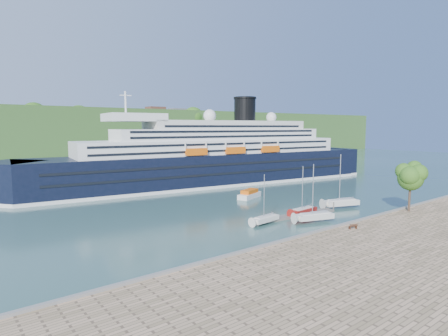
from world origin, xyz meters
TOP-DOWN VIEW (x-y plane):
  - ground at (0.00, 0.00)m, footprint 400.00×400.00m
  - far_hillside at (0.00, 145.00)m, footprint 400.00×50.00m
  - quay_coping at (0.00, -0.20)m, footprint 220.00×0.50m
  - cruise_ship at (8.86, 50.78)m, footprint 110.84×30.24m
  - park_bench at (-3.41, -2.32)m, footprint 1.46×0.98m
  - promenade_tree at (14.74, -1.78)m, footprint 5.90×5.90m
  - floating_pontoon at (-0.81, 10.77)m, footprint 17.44×3.84m
  - sailboat_white_near at (-8.82, 10.55)m, footprint 6.30×2.44m
  - sailboat_red at (0.63, 10.41)m, footprint 6.81×2.38m
  - sailboat_white_far at (11.67, 10.04)m, footprint 8.17×4.71m
  - tender_launch at (4.13, 28.97)m, footprint 7.50×4.71m
  - sailboat_extra at (-1.45, 6.22)m, footprint 7.55×4.09m

SIDE VIEW (x-z plane):
  - ground at x=0.00m, z-range 0.00..0.00m
  - floating_pontoon at x=-0.81m, z-range 0.00..0.38m
  - tender_launch at x=4.13m, z-range 0.00..1.96m
  - quay_coping at x=0.00m, z-range 1.00..1.30m
  - park_bench at x=-3.41m, z-range 1.00..1.87m
  - sailboat_white_near at x=-8.82m, z-range 0.00..7.93m
  - sailboat_red at x=0.63m, z-range 0.00..8.64m
  - sailboat_extra at x=-1.45m, z-range 0.00..9.40m
  - sailboat_white_far at x=11.67m, z-range 0.00..10.19m
  - promenade_tree at x=14.74m, z-range 1.00..10.77m
  - far_hillside at x=0.00m, z-range 0.00..24.00m
  - cruise_ship at x=8.86m, z-range 0.00..24.63m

